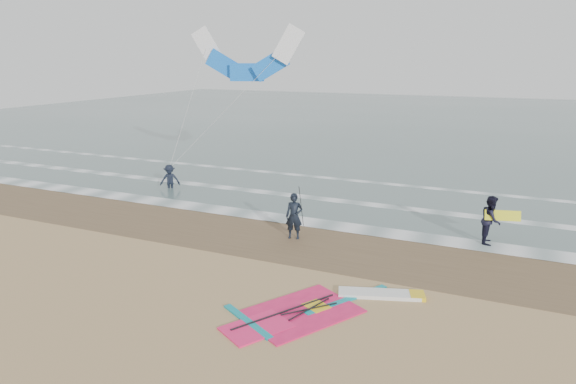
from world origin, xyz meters
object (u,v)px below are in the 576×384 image
at_px(person_standing, 294,216).
at_px(surf_kite, 246,59).
at_px(person_wading, 170,174).
at_px(windsurf_rig, 324,308).
at_px(person_walking, 491,220).

distance_m(person_standing, surf_kite, 10.81).
relative_size(person_standing, person_wading, 1.10).
bearing_deg(windsurf_rig, person_walking, 62.54).
relative_size(person_walking, person_wading, 1.13).
bearing_deg(person_walking, person_standing, 108.71).
xyz_separation_m(person_standing, person_walking, (7.10, 2.59, 0.02)).
xyz_separation_m(person_walking, person_wading, (-16.48, 1.96, -0.11)).
bearing_deg(person_standing, surf_kite, 117.13).
relative_size(person_wading, surf_kite, 0.22).
distance_m(windsurf_rig, person_standing, 6.02).
height_order(person_walking, person_wading, person_walking).
height_order(person_walking, surf_kite, surf_kite).
bearing_deg(person_standing, windsurf_rig, -71.04).
bearing_deg(person_walking, surf_kite, 70.13).
distance_m(windsurf_rig, person_walking, 8.67).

